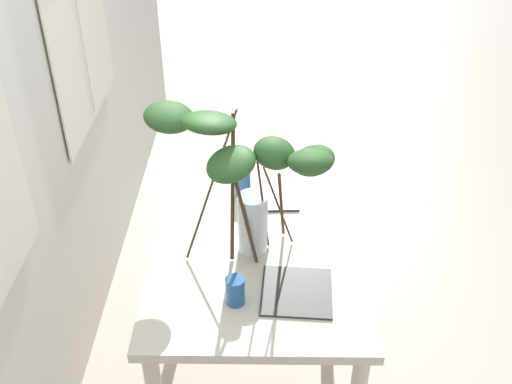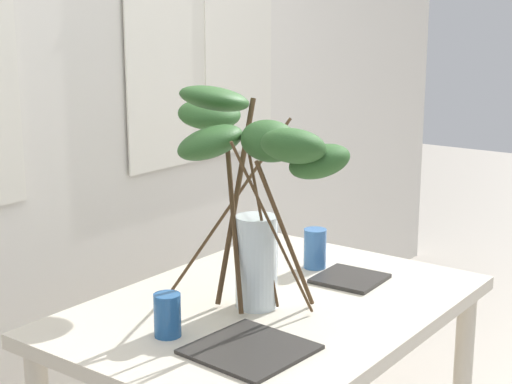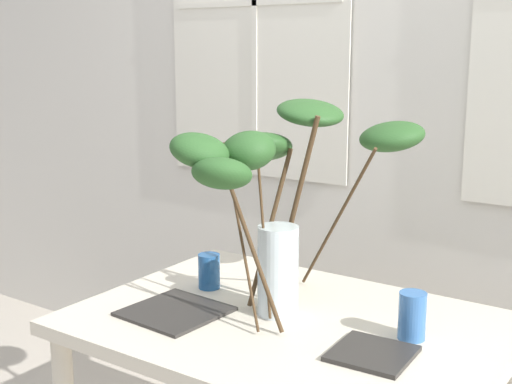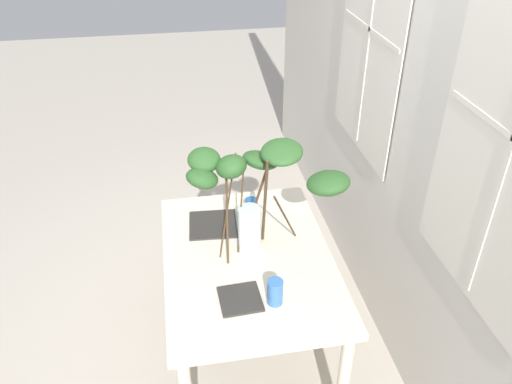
% 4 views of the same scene
% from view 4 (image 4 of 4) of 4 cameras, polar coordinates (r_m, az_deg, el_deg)
% --- Properties ---
extents(ground, '(14.00, 14.00, 0.00)m').
position_cam_4_polar(ground, '(3.25, -0.80, -17.20)').
color(ground, '#B7AD9E').
extents(back_wall_with_windows, '(5.66, 0.14, 2.85)m').
position_cam_4_polar(back_wall_with_windows, '(2.61, 18.86, 7.14)').
color(back_wall_with_windows, beige).
rests_on(back_wall_with_windows, ground).
extents(dining_table, '(1.24, 0.89, 0.74)m').
position_cam_4_polar(dining_table, '(2.78, -0.90, -8.68)').
color(dining_table, beige).
rests_on(dining_table, ground).
extents(vase_with_branches, '(0.59, 0.81, 0.66)m').
position_cam_4_polar(vase_with_branches, '(2.52, -0.10, 0.92)').
color(vase_with_branches, silver).
rests_on(vase_with_branches, dining_table).
extents(drinking_glass_blue_left, '(0.07, 0.07, 0.12)m').
position_cam_4_polar(drinking_glass_blue_left, '(2.98, -0.53, -1.79)').
color(drinking_glass_blue_left, '#235693').
rests_on(drinking_glass_blue_left, dining_table).
extents(drinking_glass_blue_right, '(0.08, 0.08, 0.13)m').
position_cam_4_polar(drinking_glass_blue_right, '(2.43, 2.16, -11.17)').
color(drinking_glass_blue_right, '#386BAD').
rests_on(drinking_glass_blue_right, dining_table).
extents(plate_square_left, '(0.29, 0.29, 0.01)m').
position_cam_4_polar(plate_square_left, '(2.95, -4.86, -3.66)').
color(plate_square_left, '#2D2B28').
rests_on(plate_square_left, dining_table).
extents(plate_square_right, '(0.21, 0.21, 0.01)m').
position_cam_4_polar(plate_square_right, '(2.48, -1.79, -11.95)').
color(plate_square_right, '#2D2B28').
rests_on(plate_square_right, dining_table).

